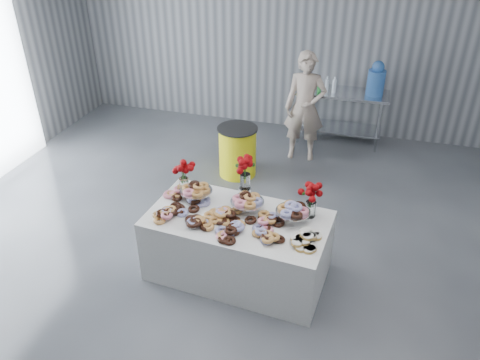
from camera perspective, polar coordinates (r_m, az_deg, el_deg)
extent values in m
plane|color=#3A3C42|center=(5.14, -3.07, -13.70)|extent=(9.00, 9.00, 0.00)
cube|color=gray|center=(8.19, 7.45, 19.41)|extent=(8.00, 0.04, 4.00)
cube|color=white|center=(5.14, -0.26, -8.02)|extent=(1.98, 1.15, 0.75)
cube|color=silver|center=(8.02, 12.39, 10.36)|extent=(1.50, 0.60, 0.04)
cube|color=silver|center=(8.25, 11.91, 6.28)|extent=(1.40, 0.55, 0.03)
cylinder|color=silver|center=(8.02, 7.22, 7.36)|extent=(0.04, 0.04, 0.86)
cylinder|color=silver|center=(7.94, 16.52, 6.06)|extent=(0.04, 0.04, 0.86)
cylinder|color=silver|center=(8.47, 7.82, 8.65)|extent=(0.04, 0.04, 0.86)
cylinder|color=silver|center=(8.40, 16.64, 7.42)|extent=(0.04, 0.04, 0.86)
cylinder|color=silver|center=(5.18, -5.34, -1.89)|extent=(0.06, 0.06, 0.12)
cylinder|color=silver|center=(5.15, -5.38, -1.28)|extent=(0.36, 0.36, 0.01)
cylinder|color=silver|center=(4.98, 0.89, -3.24)|extent=(0.06, 0.06, 0.12)
cylinder|color=silver|center=(4.95, 0.90, -2.62)|extent=(0.36, 0.36, 0.01)
cylinder|color=silver|center=(4.87, 6.44, -4.42)|extent=(0.06, 0.06, 0.12)
cylinder|color=silver|center=(4.83, 6.48, -3.79)|extent=(0.36, 0.36, 0.01)
cylinder|color=white|center=(5.32, -6.83, -0.64)|extent=(0.11, 0.11, 0.18)
cylinder|color=#1E5919|center=(5.26, -6.92, 0.56)|extent=(0.04, 0.04, 0.18)
cylinder|color=white|center=(4.94, 8.60, -3.53)|extent=(0.11, 0.11, 0.18)
cylinder|color=#1E5919|center=(4.87, 8.72, -2.27)|extent=(0.04, 0.04, 0.18)
cylinder|color=silver|center=(5.16, 0.62, -1.71)|extent=(0.14, 0.14, 0.15)
cylinder|color=white|center=(5.07, 0.63, -0.15)|extent=(0.11, 0.11, 0.18)
cylinder|color=#1E5919|center=(5.01, 0.64, 1.13)|extent=(0.04, 0.04, 0.18)
cylinder|color=#4283E1|center=(7.93, 16.22, 11.33)|extent=(0.28, 0.28, 0.40)
sphere|color=#4283E1|center=(7.86, 16.49, 13.08)|extent=(0.20, 0.20, 0.20)
imported|color=#CC8C93|center=(7.37, 7.92, 8.78)|extent=(0.66, 0.47, 1.72)
cylinder|color=yellow|center=(7.01, -0.31, 3.45)|extent=(0.55, 0.55, 0.75)
cylinder|color=black|center=(6.84, -0.31, 6.29)|extent=(0.60, 0.60, 0.02)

